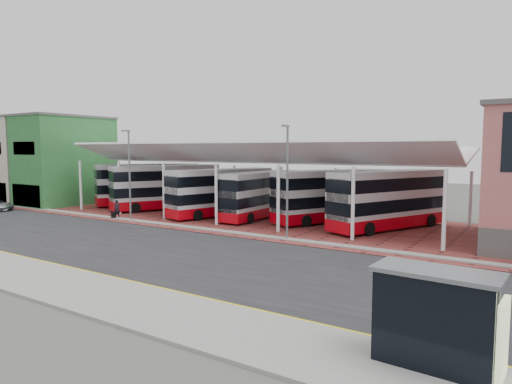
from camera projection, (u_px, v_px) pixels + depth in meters
ground at (209, 254)px, 28.05m from camera, size 140.00×140.00×0.00m
road at (198, 257)px, 27.21m from camera, size 120.00×14.00×0.02m
forecourt at (326, 226)px, 37.83m from camera, size 72.00×16.00×0.06m
sidewalk at (83, 290)px, 20.52m from camera, size 120.00×4.00×0.14m
north_kerb at (262, 236)px, 33.23m from camera, size 120.00×0.80×0.14m
yellow_line_near at (118, 281)px, 22.20m from camera, size 120.00×0.12×0.01m
yellow_line_far at (123, 279)px, 22.45m from camera, size 120.00×0.12×0.01m
canopy at (252, 156)px, 42.40m from camera, size 37.00×11.63×7.07m
shop_green at (66, 160)px, 52.96m from camera, size 6.40×10.20×10.22m
shop_cream at (34, 159)px, 56.48m from camera, size 6.40×10.20×10.22m
shop_brick at (5, 159)px, 59.99m from camera, size 6.40×10.20×10.22m
lamp_west at (129, 172)px, 40.45m from camera, size 0.16×0.90×8.07m
lamp_east at (287, 179)px, 31.80m from camera, size 0.16×0.90×8.07m
bus_0 at (148, 185)px, 51.90m from camera, size 8.16×11.03×4.67m
bus_1 at (166, 187)px, 48.16m from camera, size 7.50×11.23×4.66m
bus_2 at (221, 193)px, 43.51m from camera, size 5.58×11.06×4.46m
bus_3 at (259, 195)px, 42.20m from camera, size 2.69×10.35×4.25m
bus_4 at (330, 196)px, 39.86m from camera, size 7.25×10.92×4.52m
bus_5 at (389, 200)px, 36.27m from camera, size 6.95×11.37×4.65m
pedestrian at (117, 209)px, 41.85m from camera, size 0.63×0.74×1.71m
suitcase at (114, 215)px, 41.65m from camera, size 0.37×0.26×0.63m
bus_shelter at (444, 311)px, 12.70m from camera, size 3.63×1.82×2.84m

